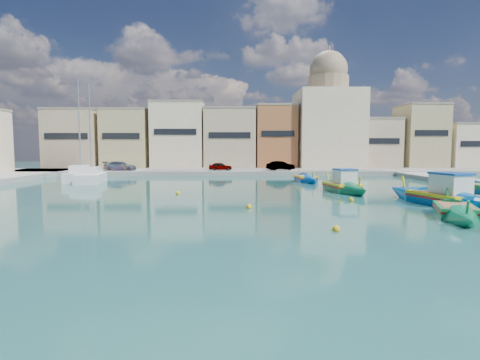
# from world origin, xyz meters

# --- Properties ---
(ground) EXTENTS (160.00, 160.00, 0.00)m
(ground) POSITION_xyz_m (0.00, 0.00, 0.00)
(ground) COLOR #164444
(ground) RESTS_ON ground
(north_quay) EXTENTS (80.00, 8.00, 0.60)m
(north_quay) POSITION_xyz_m (0.00, 32.00, 0.30)
(north_quay) COLOR gray
(north_quay) RESTS_ON ground
(north_townhouses) EXTENTS (83.20, 7.87, 10.19)m
(north_townhouses) POSITION_xyz_m (6.68, 39.36, 5.00)
(north_townhouses) COLOR tan
(north_townhouses) RESTS_ON ground
(church_block) EXTENTS (10.00, 10.00, 19.10)m
(church_block) POSITION_xyz_m (10.00, 40.00, 8.41)
(church_block) COLOR beige
(church_block) RESTS_ON ground
(parked_cars) EXTENTS (25.95, 2.46, 1.25)m
(parked_cars) POSITION_xyz_m (-10.73, 30.50, 1.21)
(parked_cars) COLOR #4C1919
(parked_cars) RESTS_ON north_quay
(luzzu_turquoise_cabin) EXTENTS (4.74, 10.49, 3.29)m
(luzzu_turquoise_cabin) POSITION_xyz_m (8.17, 3.18, 0.40)
(luzzu_turquoise_cabin) COLOR #0055A2
(luzzu_turquoise_cabin) RESTS_ON ground
(luzzu_blue_cabin) EXTENTS (3.32, 8.66, 2.99)m
(luzzu_blue_cabin) POSITION_xyz_m (3.84, 10.70, 0.36)
(luzzu_blue_cabin) COLOR #0A6D42
(luzzu_blue_cabin) RESTS_ON ground
(luzzu_green) EXTENTS (2.45, 7.36, 2.28)m
(luzzu_green) POSITION_xyz_m (2.61, 19.95, 0.24)
(luzzu_green) COLOR #004BAD
(luzzu_green) RESTS_ON ground
(luzzu_blue_south) EXTENTS (4.54, 7.89, 2.25)m
(luzzu_blue_south) POSITION_xyz_m (6.49, -0.93, 0.23)
(luzzu_blue_south) COLOR #0B7749
(luzzu_blue_south) RESTS_ON ground
(yacht_north) EXTENTS (3.70, 8.62, 11.14)m
(yacht_north) POSITION_xyz_m (-20.59, 20.94, 0.44)
(yacht_north) COLOR white
(yacht_north) RESTS_ON ground
(yacht_midnorth) EXTENTS (3.93, 8.62, 11.78)m
(yacht_midnorth) POSITION_xyz_m (-22.34, 22.49, 0.47)
(yacht_midnorth) COLOR white
(yacht_midnorth) RESTS_ON ground
(mooring_buoys) EXTENTS (21.75, 24.64, 0.36)m
(mooring_buoys) POSITION_xyz_m (0.53, 5.27, 0.08)
(mooring_buoys) COLOR yellow
(mooring_buoys) RESTS_ON ground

